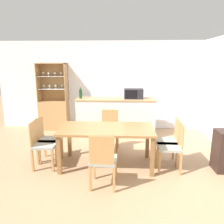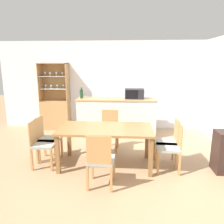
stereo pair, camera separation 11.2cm
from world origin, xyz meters
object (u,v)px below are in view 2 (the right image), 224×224
(display_cabinet, at_px, (56,110))
(dining_chair_side_left_far, at_px, (47,139))
(dining_chair_head_far, at_px, (109,130))
(wine_bottle, at_px, (82,94))
(dining_table, at_px, (106,132))
(dining_chair_side_right_far, at_px, (168,142))
(dining_chair_side_right_near, at_px, (171,147))
(dining_chair_head_near, at_px, (101,160))
(dining_chair_side_left_near, at_px, (42,144))
(microwave, at_px, (134,94))

(display_cabinet, xyz_separation_m, dining_chair_side_left_far, (0.53, -2.17, -0.11))
(dining_chair_head_far, height_order, wine_bottle, wine_bottle)
(dining_table, distance_m, dining_chair_side_right_far, 1.22)
(dining_chair_side_right_far, bearing_deg, dining_chair_side_right_near, -179.40)
(display_cabinet, relative_size, dining_chair_head_near, 2.15)
(dining_chair_side_left_far, height_order, wine_bottle, wine_bottle)
(dining_chair_side_left_near, height_order, wine_bottle, wine_bottle)
(dining_chair_side_right_far, bearing_deg, dining_chair_head_near, 127.68)
(display_cabinet, bearing_deg, dining_chair_side_right_near, -39.93)
(dining_chair_head_far, bearing_deg, dining_chair_side_left_far, 30.62)
(dining_chair_side_right_near, xyz_separation_m, dining_chair_head_near, (-1.19, -0.63, 0.00))
(dining_chair_head_far, xyz_separation_m, dining_chair_side_left_far, (-1.19, -0.63, 0.00))
(dining_table, xyz_separation_m, dining_chair_head_near, (-0.00, -0.77, -0.21))
(microwave, bearing_deg, dining_chair_side_left_far, -135.88)
(display_cabinet, bearing_deg, dining_table, -53.19)
(dining_chair_head_far, relative_size, dining_chair_side_right_far, 1.00)
(dining_table, xyz_separation_m, dining_chair_side_left_near, (-1.19, -0.14, -0.21))
(dining_table, distance_m, dining_chair_side_left_far, 1.22)
(dining_chair_head_far, xyz_separation_m, dining_chair_side_right_far, (1.19, -0.63, 0.00))
(dining_chair_side_left_near, xyz_separation_m, dining_chair_head_near, (1.19, -0.63, 0.00))
(dining_chair_side_right_near, xyz_separation_m, dining_chair_side_left_far, (-2.38, 0.27, 0.00))
(display_cabinet, bearing_deg, dining_chair_side_right_far, -36.65)
(dining_chair_side_right_near, height_order, microwave, microwave)
(display_cabinet, distance_m, dining_chair_side_right_near, 3.80)
(microwave, bearing_deg, dining_chair_side_right_near, -72.91)
(dining_chair_side_right_far, relative_size, wine_bottle, 3.09)
(microwave, relative_size, wine_bottle, 1.69)
(wine_bottle, bearing_deg, dining_table, -65.48)
(dining_chair_side_left_far, bearing_deg, dining_table, 85.22)
(dining_chair_side_right_far, bearing_deg, wine_bottle, 50.98)
(dining_chair_side_right_near, distance_m, microwave, 2.19)
(display_cabinet, distance_m, dining_chair_side_left_far, 2.23)
(dining_chair_head_far, bearing_deg, dining_chair_side_left_near, 39.86)
(dining_chair_side_left_far, height_order, dining_chair_side_right_far, same)
(dining_chair_head_far, height_order, dining_chair_side_right_far, same)
(dining_chair_side_right_near, relative_size, dining_chair_side_right_far, 1.00)
(dining_chair_side_left_near, height_order, dining_chair_head_near, same)
(dining_table, distance_m, dining_chair_head_near, 0.79)
(dining_table, bearing_deg, dining_chair_side_left_near, -173.49)
(dining_table, xyz_separation_m, dining_chair_side_left_far, (-1.19, 0.14, -0.21))
(dining_chair_head_near, relative_size, microwave, 1.83)
(dining_chair_head_near, bearing_deg, wine_bottle, 110.64)
(dining_chair_head_near, bearing_deg, dining_chair_side_left_far, 145.71)
(dining_chair_side_right_far, height_order, wine_bottle, wine_bottle)
(dining_chair_side_left_near, bearing_deg, dining_chair_head_far, 125.62)
(dining_chair_head_far, relative_size, dining_chair_side_right_near, 1.00)
(dining_table, xyz_separation_m, microwave, (0.58, 1.85, 0.48))
(dining_chair_side_right_near, bearing_deg, dining_chair_side_left_far, 86.35)
(dining_chair_side_right_near, bearing_deg, wine_bottle, 48.97)
(display_cabinet, distance_m, dining_chair_side_right_far, 3.64)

